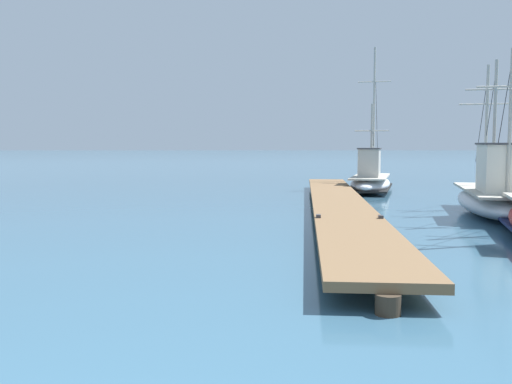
% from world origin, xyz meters
% --- Properties ---
extents(floating_dock, '(3.88, 23.23, 0.53)m').
position_xyz_m(floating_dock, '(4.77, 17.21, 0.36)').
color(floating_dock, brown).
rests_on(floating_dock, ground).
extents(fishing_boat_1, '(3.71, 7.80, 5.19)m').
position_xyz_m(fishing_boat_1, '(9.80, 16.53, 0.73)').
color(fishing_boat_1, silver).
rests_on(fishing_boat_1, ground).
extents(fishing_boat_2, '(3.41, 7.94, 7.27)m').
position_xyz_m(fishing_boat_2, '(7.60, 25.71, 0.62)').
color(fishing_boat_2, silver).
rests_on(fishing_boat_2, ground).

